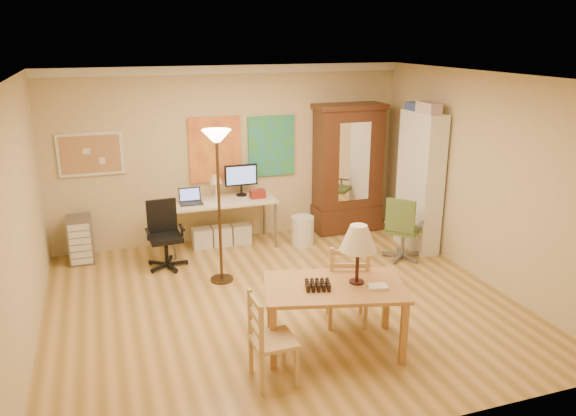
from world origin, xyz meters
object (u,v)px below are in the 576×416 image
object	(u,v)px
office_chair_green	(402,243)
armoire	(347,177)
dining_table	(343,272)
computer_desk	(223,218)
bookshelf	(420,182)
office_chair_black	(166,250)

from	to	relation	value
office_chair_green	armoire	bearing A→B (deg)	98.49
armoire	office_chair_green	bearing A→B (deg)	-81.51
dining_table	computer_desk	world-z (taller)	dining_table
armoire	bookshelf	bearing A→B (deg)	-58.66
office_chair_green	office_chair_black	bearing A→B (deg)	165.79
office_chair_green	bookshelf	bearing A→B (deg)	38.47
office_chair_black	office_chair_green	bearing A→B (deg)	-14.21
office_chair_black	armoire	bearing A→B (deg)	11.69
armoire	office_chair_black	bearing A→B (deg)	-168.31
armoire	bookshelf	size ratio (longest dim) A/B	1.01
office_chair_black	bookshelf	world-z (taller)	bookshelf
office_chair_green	dining_table	bearing A→B (deg)	-133.48
computer_desk	armoire	size ratio (longest dim) A/B	0.78
bookshelf	office_chair_green	bearing A→B (deg)	-141.53
dining_table	computer_desk	bearing A→B (deg)	99.01
armoire	computer_desk	bearing A→B (deg)	-177.78
office_chair_black	office_chair_green	size ratio (longest dim) A/B	1.00
office_chair_black	armoire	size ratio (longest dim) A/B	0.45
bookshelf	computer_desk	bearing A→B (deg)	159.86
dining_table	bookshelf	size ratio (longest dim) A/B	0.76
computer_desk	office_chair_black	world-z (taller)	computer_desk
dining_table	armoire	distance (m)	3.72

